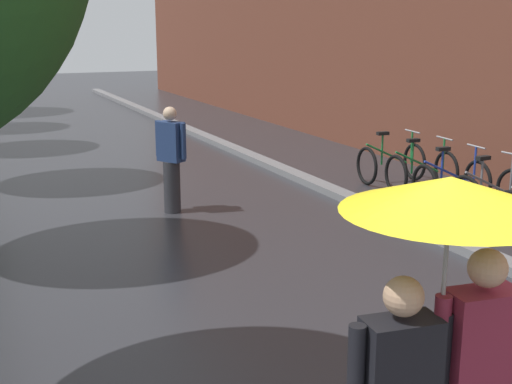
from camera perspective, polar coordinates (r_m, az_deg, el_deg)
name	(u,v)px	position (r m, az deg, el deg)	size (l,w,h in m)	color
kerb_strip	(277,167)	(13.73, 1.79, 2.06)	(0.30, 36.00, 0.12)	slate
parked_bicycle_4	(490,193)	(10.95, 18.92, -0.05)	(1.12, 0.77, 0.96)	black
parked_bicycle_5	(452,182)	(11.52, 15.98, 0.82)	(1.13, 0.78, 0.96)	black
parked_bicycle_6	(422,171)	(12.21, 13.63, 1.69)	(1.13, 0.77, 0.96)	black
parked_bicycle_7	(391,162)	(12.86, 11.18, 2.43)	(1.12, 0.76, 0.96)	black
couple_under_umbrella	(444,312)	(3.75, 15.38, -9.59)	(1.12, 1.12, 2.13)	#2D2D33
pedestrian_walking_midground	(171,159)	(10.60, -7.08, 2.73)	(0.40, 0.52, 1.65)	#2D2D33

